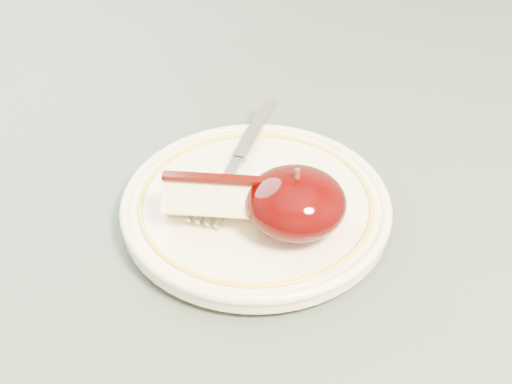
# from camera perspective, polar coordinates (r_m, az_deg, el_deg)

# --- Properties ---
(table) EXTENTS (0.90, 0.90, 0.75)m
(table) POSITION_cam_1_polar(r_m,az_deg,el_deg) (0.68, -3.89, -5.21)
(table) COLOR brown
(table) RESTS_ON ground
(plate) EXTENTS (0.22, 0.22, 0.02)m
(plate) POSITION_cam_1_polar(r_m,az_deg,el_deg) (0.57, -0.00, -1.08)
(plate) COLOR white
(plate) RESTS_ON table
(apple_half) EXTENTS (0.08, 0.07, 0.06)m
(apple_half) POSITION_cam_1_polar(r_m,az_deg,el_deg) (0.53, 3.20, -0.87)
(apple_half) COLOR black
(apple_half) RESTS_ON plate
(apple_wedge) EXTENTS (0.09, 0.04, 0.04)m
(apple_wedge) POSITION_cam_1_polar(r_m,az_deg,el_deg) (0.54, -2.83, -0.58)
(apple_wedge) COLOR beige
(apple_wedge) RESTS_ON plate
(fork) EXTENTS (0.06, 0.18, 0.00)m
(fork) POSITION_cam_1_polar(r_m,az_deg,el_deg) (0.61, -1.45, 2.62)
(fork) COLOR gray
(fork) RESTS_ON plate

